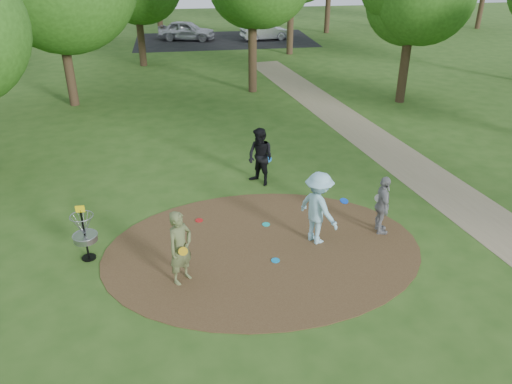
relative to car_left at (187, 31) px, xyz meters
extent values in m
plane|color=#2D5119|center=(0.95, -30.34, -0.75)|extent=(100.00, 100.00, 0.00)
cylinder|color=#47301C|center=(0.95, -30.34, -0.74)|extent=(8.40, 8.40, 0.02)
cube|color=#8C7A5B|center=(7.45, -28.34, -0.75)|extent=(7.55, 39.89, 0.01)
cube|color=black|center=(2.95, -0.34, -0.75)|extent=(14.00, 8.00, 0.01)
imported|color=#5C663B|center=(-1.18, -31.35, 0.18)|extent=(0.81, 0.80, 1.88)
cylinder|color=gold|center=(-1.12, -31.59, 0.24)|extent=(0.22, 0.04, 0.22)
imported|color=#96CFE0|center=(2.45, -30.15, 0.26)|extent=(1.29, 1.51, 2.03)
cylinder|color=#0B3FC7|center=(3.14, -30.17, 0.43)|extent=(0.29, 0.29, 0.08)
imported|color=black|center=(1.52, -26.43, 0.21)|extent=(1.15, 1.19, 1.93)
cylinder|color=blue|center=(1.80, -26.40, 0.10)|extent=(0.23, 0.08, 0.22)
imported|color=gray|center=(4.31, -29.99, 0.10)|extent=(0.59, 1.06, 1.70)
cylinder|color=silver|center=(4.17, -29.99, 0.33)|extent=(0.22, 0.07, 0.22)
cylinder|color=#16B5B1|center=(1.25, -29.13, -0.72)|extent=(0.22, 0.22, 0.02)
cylinder|color=#0C90D7|center=(1.17, -30.93, -0.72)|extent=(0.22, 0.22, 0.02)
cylinder|color=red|center=(-0.64, -28.60, -0.72)|extent=(0.22, 0.22, 0.02)
imported|color=#AFB0B7|center=(0.00, 0.00, 0.00)|extent=(4.74, 2.91, 1.51)
imported|color=#A6A8AE|center=(6.17, -0.90, -0.11)|extent=(4.06, 2.03, 1.28)
cylinder|color=black|center=(-3.55, -30.04, -0.08)|extent=(0.05, 0.05, 1.35)
cylinder|color=black|center=(-3.55, -30.04, -0.73)|extent=(0.36, 0.36, 0.04)
cylinder|color=gray|center=(-3.55, -30.04, -0.13)|extent=(0.60, 0.60, 0.16)
torus|color=gray|center=(-3.55, -30.04, -0.05)|extent=(0.63, 0.63, 0.03)
torus|color=gray|center=(-3.55, -30.04, 0.50)|extent=(0.58, 0.58, 0.02)
cube|color=yellow|center=(-3.55, -30.04, 0.70)|extent=(0.22, 0.02, 0.18)
cylinder|color=#332316|center=(-6.05, -16.34, 1.15)|extent=(0.44, 0.44, 3.80)
cylinder|color=#332316|center=(2.95, -15.34, 1.34)|extent=(0.44, 0.44, 4.18)
cylinder|color=#332316|center=(9.95, -18.34, 1.05)|extent=(0.44, 0.44, 3.61)
cylinder|color=#332316|center=(-3.05, -8.34, 0.96)|extent=(0.44, 0.44, 3.42)
cylinder|color=#332316|center=(6.95, -6.34, 1.43)|extent=(0.44, 0.44, 4.37)
camera|label=1|loc=(-0.96, -41.22, 6.63)|focal=35.00mm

